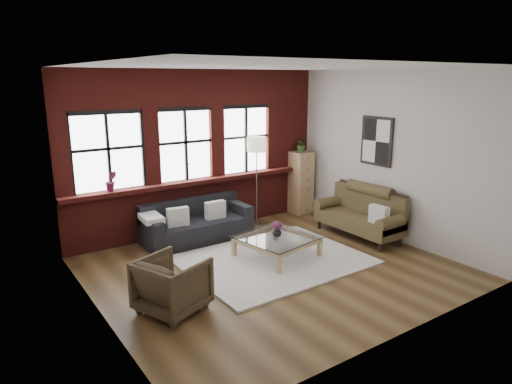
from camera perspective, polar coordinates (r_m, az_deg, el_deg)
floor at (r=7.60m, az=1.97°, el=-9.46°), size 5.50×5.50×0.00m
ceiling at (r=6.97m, az=2.20°, el=15.43°), size 5.50×5.50×0.00m
wall_back at (r=9.21m, az=-7.26°, el=5.01°), size 5.50×0.00×5.50m
wall_front at (r=5.38m, az=18.16°, el=-2.13°), size 5.50×0.00×5.50m
wall_left at (r=5.94m, az=-19.76°, el=-0.75°), size 0.00×5.00×5.00m
wall_right at (r=9.00m, az=16.33°, el=4.35°), size 0.00×5.00×5.00m
brick_backwall at (r=9.16m, az=-7.09°, el=4.96°), size 5.50×0.12×3.20m
sill_ledge at (r=9.18m, az=-6.72°, el=1.44°), size 5.50×0.30×0.08m
window_left at (r=8.48m, az=-18.02°, el=4.68°), size 1.38×0.10×1.50m
window_mid at (r=9.01m, az=-8.84°, el=5.72°), size 1.38×0.10×1.50m
window_right at (r=9.69m, az=-1.34°, el=6.47°), size 1.38×0.10×1.50m
wall_poster at (r=9.13m, az=14.86°, el=6.16°), size 0.05×0.74×0.94m
shag_rug at (r=7.87m, az=2.22°, el=-8.49°), size 2.97×2.35×0.03m
dark_sofa at (r=8.80m, az=-7.36°, el=-3.63°), size 2.07×0.84×0.75m
pillow_a at (r=8.48m, az=-9.75°, el=-3.07°), size 0.42×0.20×0.34m
pillow_b at (r=8.82m, az=-5.11°, el=-2.25°), size 0.40×0.15×0.34m
vintage_settee at (r=9.09m, az=12.70°, el=-2.51°), size 0.82×1.85×0.98m
pillow_settee at (r=8.64m, az=15.10°, el=-2.77°), size 0.14×0.38×0.34m
armchair at (r=6.27m, az=-10.42°, el=-11.31°), size 1.05×1.04×0.75m
coffee_table at (r=7.97m, az=2.63°, el=-6.88°), size 1.36×1.36×0.39m
vase at (r=7.87m, az=2.65°, el=-4.99°), size 0.20×0.20×0.17m
flowers at (r=7.84m, az=2.66°, el=-4.20°), size 0.16×0.16×0.16m
drawer_chest at (r=10.45m, az=5.59°, el=1.18°), size 0.44×0.44×1.42m
potted_plant_top at (r=10.29m, az=5.71°, el=5.94°), size 0.32×0.29×0.33m
floor_lamp at (r=9.50m, az=0.08°, el=1.77°), size 0.40×0.40×2.02m
sill_plant at (r=8.43m, az=-17.67°, el=1.31°), size 0.24×0.21×0.37m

